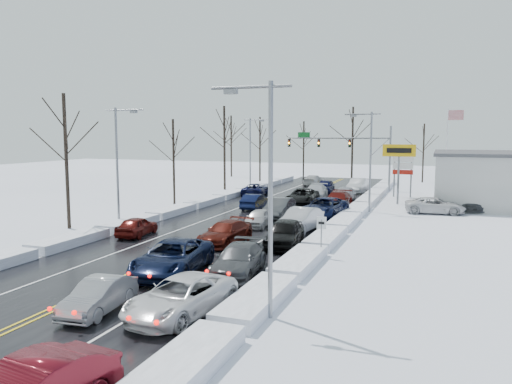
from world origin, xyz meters
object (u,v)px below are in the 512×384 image
at_px(tires_plus_sign, 399,155).
at_px(oncoming_car_0, 254,209).
at_px(flagpole, 448,143).
at_px(traffic_signal_mast, 349,146).

bearing_deg(tires_plus_sign, oncoming_car_0, -146.97).
bearing_deg(tires_plus_sign, flagpole, 71.56).
bearing_deg(tires_plus_sign, traffic_signal_mast, 120.46).
xyz_separation_m(traffic_signal_mast, oncoming_car_0, (-5.35, -20.06, -5.48)).
xyz_separation_m(traffic_signal_mast, flagpole, (11.72, 2.01, 0.45)).
xyz_separation_m(traffic_signal_mast, tires_plus_sign, (7.05, -12.00, -0.49)).
height_order(traffic_signal_mast, oncoming_car_0, traffic_signal_mast).
relative_size(traffic_signal_mast, tires_plus_sign, 2.21).
distance_m(tires_plus_sign, flagpole, 14.79).
xyz_separation_m(flagpole, oncoming_car_0, (-17.08, -22.07, -5.93)).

